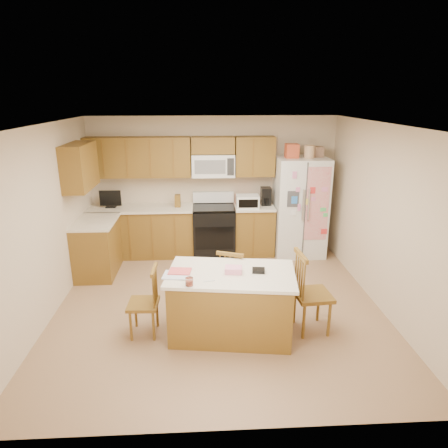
{
  "coord_description": "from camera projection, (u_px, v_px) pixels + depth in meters",
  "views": [
    {
      "loc": [
        -0.2,
        -5.06,
        2.86
      ],
      "look_at": [
        0.1,
        0.35,
        1.09
      ],
      "focal_mm": 32.0,
      "sensor_mm": 36.0,
      "label": 1
    }
  ],
  "objects": [
    {
      "name": "ground",
      "position": [
        218.0,
        304.0,
        5.7
      ],
      "size": [
        4.5,
        4.5,
        0.0
      ],
      "primitive_type": "plane",
      "color": "#917052",
      "rests_on": "ground"
    },
    {
      "name": "room_shell",
      "position": [
        218.0,
        207.0,
        5.25
      ],
      "size": [
        4.6,
        4.6,
        2.52
      ],
      "color": "beige",
      "rests_on": "ground"
    },
    {
      "name": "cabinetry",
      "position": [
        159.0,
        210.0,
        7.06
      ],
      "size": [
        3.36,
        1.56,
        2.15
      ],
      "color": "brown",
      "rests_on": "ground"
    },
    {
      "name": "stove",
      "position": [
        214.0,
        229.0,
        7.39
      ],
      "size": [
        0.76,
        0.65,
        1.13
      ],
      "color": "black",
      "rests_on": "ground"
    },
    {
      "name": "refrigerator",
      "position": [
        300.0,
        206.0,
        7.28
      ],
      "size": [
        0.9,
        0.79,
        2.04
      ],
      "color": "white",
      "rests_on": "ground"
    },
    {
      "name": "island",
      "position": [
        231.0,
        303.0,
        4.89
      ],
      "size": [
        1.63,
        1.08,
        0.92
      ],
      "color": "brown",
      "rests_on": "ground"
    },
    {
      "name": "windsor_chair_left",
      "position": [
        145.0,
        303.0,
        4.89
      ],
      "size": [
        0.38,
        0.4,
        0.89
      ],
      "color": "brown",
      "rests_on": "ground"
    },
    {
      "name": "windsor_chair_back",
      "position": [
        233.0,
        281.0,
        5.45
      ],
      "size": [
        0.49,
        0.48,
        0.9
      ],
      "color": "brown",
      "rests_on": "ground"
    },
    {
      "name": "windsor_chair_right",
      "position": [
        311.0,
        294.0,
        4.95
      ],
      "size": [
        0.47,
        0.49,
        1.05
      ],
      "color": "brown",
      "rests_on": "ground"
    }
  ]
}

